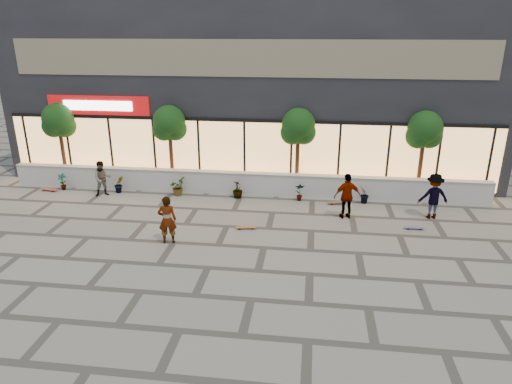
# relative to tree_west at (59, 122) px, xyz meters

# --- Properties ---
(ground) EXTENTS (80.00, 80.00, 0.00)m
(ground) POSITION_rel_tree_west_xyz_m (9.00, -7.70, -2.99)
(ground) COLOR gray
(ground) RESTS_ON ground
(planter_wall) EXTENTS (22.00, 0.42, 1.04)m
(planter_wall) POSITION_rel_tree_west_xyz_m (9.00, -0.70, -2.46)
(planter_wall) COLOR silver
(planter_wall) RESTS_ON ground
(retail_building) EXTENTS (24.00, 9.17, 8.50)m
(retail_building) POSITION_rel_tree_west_xyz_m (9.00, 4.79, 1.26)
(retail_building) COLOR black
(retail_building) RESTS_ON ground
(shrub_a) EXTENTS (0.43, 0.29, 0.81)m
(shrub_a) POSITION_rel_tree_west_xyz_m (0.50, -1.25, -2.58)
(shrub_a) COLOR #193D13
(shrub_a) RESTS_ON ground
(shrub_b) EXTENTS (0.57, 0.57, 0.81)m
(shrub_b) POSITION_rel_tree_west_xyz_m (3.30, -1.25, -2.58)
(shrub_b) COLOR #193D13
(shrub_b) RESTS_ON ground
(shrub_c) EXTENTS (0.68, 0.77, 0.81)m
(shrub_c) POSITION_rel_tree_west_xyz_m (6.10, -1.25, -2.58)
(shrub_c) COLOR #193D13
(shrub_c) RESTS_ON ground
(shrub_d) EXTENTS (0.64, 0.64, 0.81)m
(shrub_d) POSITION_rel_tree_west_xyz_m (8.90, -1.25, -2.58)
(shrub_d) COLOR #193D13
(shrub_d) RESTS_ON ground
(shrub_e) EXTENTS (0.46, 0.35, 0.81)m
(shrub_e) POSITION_rel_tree_west_xyz_m (11.70, -1.25, -2.58)
(shrub_e) COLOR #193D13
(shrub_e) RESTS_ON ground
(shrub_f) EXTENTS (0.55, 0.57, 0.81)m
(shrub_f) POSITION_rel_tree_west_xyz_m (14.50, -1.25, -2.58)
(shrub_f) COLOR #193D13
(shrub_f) RESTS_ON ground
(tree_west) EXTENTS (1.60, 1.50, 3.92)m
(tree_west) POSITION_rel_tree_west_xyz_m (0.00, 0.00, 0.00)
(tree_west) COLOR #482719
(tree_west) RESTS_ON ground
(tree_midwest) EXTENTS (1.60, 1.50, 3.92)m
(tree_midwest) POSITION_rel_tree_west_xyz_m (5.50, 0.00, 0.00)
(tree_midwest) COLOR #482719
(tree_midwest) RESTS_ON ground
(tree_mideast) EXTENTS (1.60, 1.50, 3.92)m
(tree_mideast) POSITION_rel_tree_west_xyz_m (11.50, 0.00, 0.00)
(tree_mideast) COLOR #482719
(tree_mideast) RESTS_ON ground
(tree_east) EXTENTS (1.60, 1.50, 3.92)m
(tree_east) POSITION_rel_tree_west_xyz_m (17.00, 0.00, 0.00)
(tree_east) COLOR #482719
(tree_east) RESTS_ON ground
(skater_center) EXTENTS (0.72, 0.56, 1.77)m
(skater_center) POSITION_rel_tree_west_xyz_m (7.19, -6.08, -2.10)
(skater_center) COLOR silver
(skater_center) RESTS_ON ground
(skater_left) EXTENTS (0.99, 0.92, 1.64)m
(skater_left) POSITION_rel_tree_west_xyz_m (2.77, -1.75, -2.17)
(skater_left) COLOR #887058
(skater_left) RESTS_ON ground
(skater_right_near) EXTENTS (1.18, 0.74, 1.87)m
(skater_right_near) POSITION_rel_tree_west_xyz_m (13.64, -2.96, -2.05)
(skater_right_near) COLOR white
(skater_right_near) RESTS_ON ground
(skater_right_far) EXTENTS (1.28, 0.84, 1.86)m
(skater_right_far) POSITION_rel_tree_west_xyz_m (17.06, -2.53, -2.05)
(skater_right_far) COLOR #9A301C
(skater_right_far) RESTS_ON ground
(skateboard_center) EXTENTS (0.79, 0.31, 0.09)m
(skateboard_center) POSITION_rel_tree_west_xyz_m (9.78, -4.59, -2.91)
(skateboard_center) COLOR brown
(skateboard_center) RESTS_ON ground
(skateboard_left) EXTENTS (0.85, 0.34, 0.10)m
(skateboard_left) POSITION_rel_tree_west_xyz_m (-0.10, -1.50, -2.90)
(skateboard_left) COLOR #D44227
(skateboard_left) RESTS_ON ground
(skateboard_right_near) EXTENTS (0.86, 0.39, 0.10)m
(skateboard_right_near) POSITION_rel_tree_west_xyz_m (13.36, -1.50, -2.90)
(skateboard_right_near) COLOR brown
(skateboard_right_near) RESTS_ON ground
(skateboard_right_far) EXTENTS (0.73, 0.20, 0.09)m
(skateboard_right_far) POSITION_rel_tree_west_xyz_m (16.17, -3.80, -2.91)
(skateboard_right_far) COLOR #554A87
(skateboard_right_far) RESTS_ON ground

